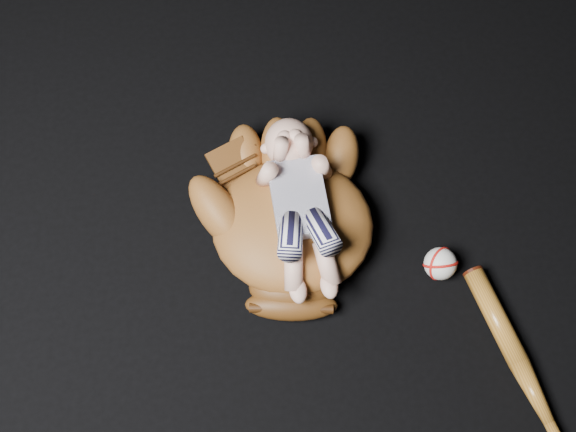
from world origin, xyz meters
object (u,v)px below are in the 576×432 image
Objects in this scene: baseball_bat at (525,375)px; baseball at (440,264)px; baseball_glove at (293,222)px; newborn_baby at (302,210)px.

baseball_bat is 0.26m from baseball.
newborn_baby reaches higher than baseball_glove.
newborn_baby is 0.30m from baseball.
baseball_glove is at bearing 141.37° from baseball_bat.
baseball_glove is 0.06m from newborn_baby.
baseball_glove reaches higher than baseball_bat.
baseball is (0.28, -0.10, -0.04)m from baseball_glove.
baseball_bat is at bearing -32.81° from baseball_glove.
baseball is (0.26, -0.10, -0.09)m from newborn_baby.
baseball_glove is 0.30m from baseball.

